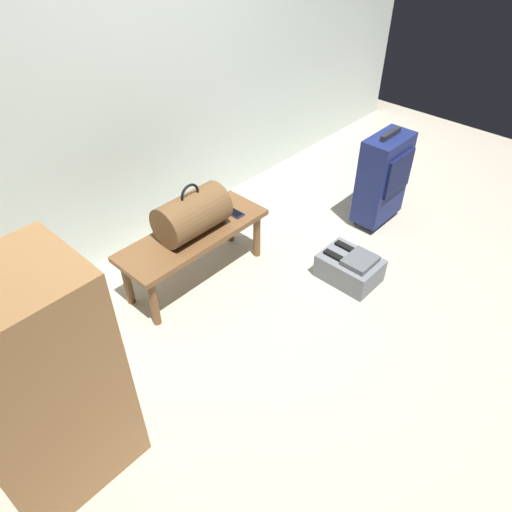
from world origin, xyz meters
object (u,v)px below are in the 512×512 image
Objects in this scene: cell_phone at (233,212)px; suitcase_upright_navy at (383,178)px; bench at (194,239)px; duffel_bag_brown at (192,214)px; backpack_grey at (350,267)px; side_cabinet at (40,388)px.

suitcase_upright_navy is at bearing -24.38° from cell_phone.
suitcase_upright_navy is (1.37, -0.51, 0.06)m from bench.
cell_phone is 0.20× the size of suitcase_upright_navy.
duffel_bag_brown is 0.60× the size of suitcase_upright_navy.
backpack_grey is at bearing -47.85° from bench.
cell_phone is (0.31, -0.04, -0.13)m from duffel_bag_brown.
duffel_bag_brown is at bearing 22.71° from side_cabinet.
suitcase_upright_navy reaches higher than cell_phone.
duffel_bag_brown reaches higher than bench.
bench is 0.19m from duffel_bag_brown.
bench reaches higher than backpack_grey.
duffel_bag_brown is 0.34m from cell_phone.
bench is 1.03m from backpack_grey.
suitcase_upright_navy is (1.06, -0.48, -0.00)m from cell_phone.
side_cabinet is at bearing 173.27° from backpack_grey.
suitcase_upright_navy reaches higher than bench.
cell_phone is at bearing -6.66° from duffel_bag_brown.
duffel_bag_brown is 3.06× the size of cell_phone.
backpack_grey is at bearing -6.73° from side_cabinet.
duffel_bag_brown is at bearing 131.95° from backpack_grey.
backpack_grey is 0.35× the size of side_cabinet.
side_cabinet reaches higher than duffel_bag_brown.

